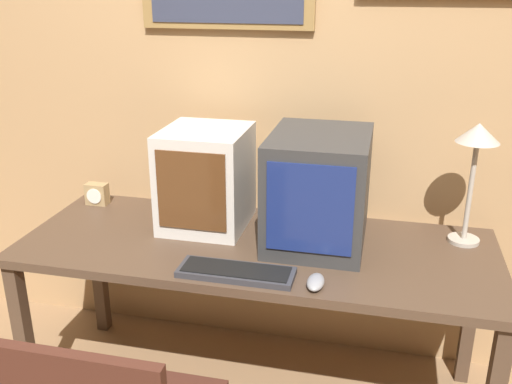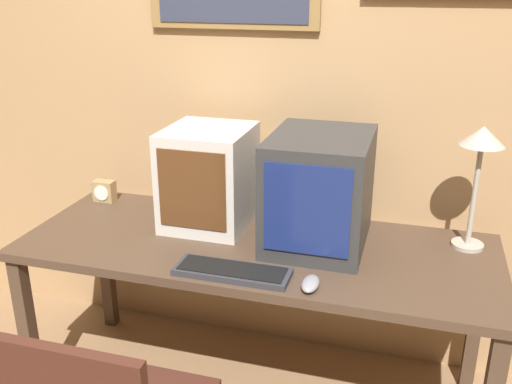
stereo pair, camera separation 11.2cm
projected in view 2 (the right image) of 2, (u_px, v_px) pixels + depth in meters
name	position (u px, v px, depth m)	size (l,w,h in m)	color
wall_back	(288.00, 80.00, 2.49)	(8.00, 0.08, 2.60)	tan
desk	(256.00, 260.00, 2.30)	(1.88, 0.72, 0.74)	#4C3828
monitor_left	(209.00, 177.00, 2.39)	(0.34, 0.38, 0.42)	beige
monitor_right	(319.00, 190.00, 2.21)	(0.38, 0.49, 0.44)	#333333
keyboard_main	(232.00, 271.00, 2.03)	(0.42, 0.14, 0.03)	#333338
mouse_near_keyboard	(310.00, 284.00, 1.94)	(0.06, 0.12, 0.03)	gray
desk_clock	(104.00, 191.00, 2.69)	(0.10, 0.06, 0.10)	#A38456
desk_lamp	(481.00, 152.00, 2.11)	(0.16, 0.16, 0.49)	#B2A899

